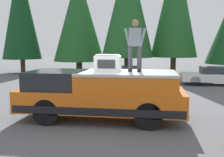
% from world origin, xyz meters
% --- Properties ---
extents(ground_plane, '(90.00, 90.00, 0.00)m').
position_xyz_m(ground_plane, '(0.00, 0.00, 0.00)').
color(ground_plane, '#565659').
extents(pickup_truck, '(2.01, 5.54, 1.65)m').
position_xyz_m(pickup_truck, '(-0.05, 0.23, 0.87)').
color(pickup_truck, orange).
rests_on(pickup_truck, ground).
extents(compressor_unit, '(0.65, 0.84, 0.56)m').
position_xyz_m(compressor_unit, '(0.05, 0.02, 1.93)').
color(compressor_unit, silver).
rests_on(compressor_unit, pickup_truck).
extents(person_on_truck_bed, '(0.29, 0.72, 1.69)m').
position_xyz_m(person_on_truck_bed, '(0.01, -0.88, 2.55)').
color(person_on_truck_bed, '#333338').
rests_on(person_on_truck_bed, pickup_truck).
extents(parked_car_white, '(1.64, 4.10, 1.16)m').
position_xyz_m(parked_car_white, '(8.79, -5.49, 0.58)').
color(parked_car_white, white).
rests_on(parked_car_white, ground).
extents(parked_car_silver, '(1.64, 4.10, 1.16)m').
position_xyz_m(parked_car_silver, '(8.35, 0.32, 0.58)').
color(parked_car_silver, silver).
rests_on(parked_car_silver, ground).
extents(conifer_left, '(4.06, 4.06, 10.98)m').
position_xyz_m(conifer_left, '(15.25, -3.41, 6.23)').
color(conifer_left, '#4C3826').
rests_on(conifer_left, ground).
extents(conifer_center_left, '(4.43, 4.43, 10.53)m').
position_xyz_m(conifer_center_left, '(13.95, 0.60, 6.01)').
color(conifer_center_left, '#4C3826').
rests_on(conifer_center_left, ground).
extents(conifer_center_right, '(4.75, 4.75, 9.36)m').
position_xyz_m(conifer_center_right, '(15.55, 5.35, 5.20)').
color(conifer_center_right, '#4C3826').
rests_on(conifer_center_right, ground).
extents(conifer_right, '(3.50, 3.50, 10.16)m').
position_xyz_m(conifer_right, '(14.10, 10.35, 5.71)').
color(conifer_right, '#4C3826').
rests_on(conifer_right, ground).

